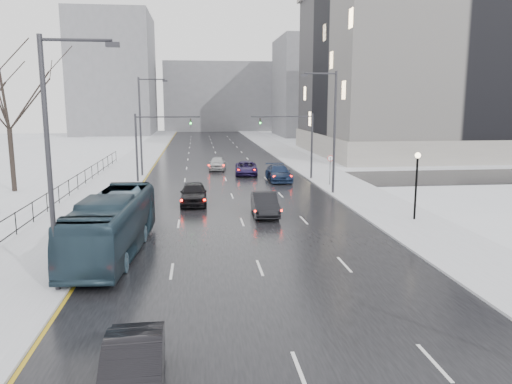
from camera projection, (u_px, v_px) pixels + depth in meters
name	position (u px, v px, depth m)	size (l,w,h in m)	color
road	(220.00, 166.00, 60.04)	(16.00, 150.00, 0.04)	black
cross_road	(226.00, 181.00, 48.31)	(130.00, 10.00, 0.04)	black
sidewalk_left	(131.00, 167.00, 58.81)	(5.00, 150.00, 0.16)	silver
sidewalk_right	(306.00, 164.00, 61.25)	(5.00, 150.00, 0.16)	silver
park_strip	(48.00, 168.00, 57.72)	(14.00, 150.00, 0.12)	white
tree_park_e	(15.00, 192.00, 42.30)	(9.45, 9.45, 13.50)	black
iron_fence	(22.00, 218.00, 29.06)	(0.06, 70.00, 1.30)	black
streetlight_r_mid	(332.00, 126.00, 40.45)	(2.95, 0.25, 10.00)	#2D2D33
streetlight_l_near	(54.00, 153.00, 19.01)	(2.95, 0.25, 10.00)	#2D2D33
streetlight_l_far	(143.00, 122.00, 50.29)	(2.95, 0.25, 10.00)	#2D2D33
lamppost_r_mid	(417.00, 176.00, 31.47)	(0.36, 0.36, 4.28)	black
mast_signal_right	(301.00, 138.00, 48.43)	(6.10, 0.33, 6.50)	#2D2D33
mast_signal_left	(148.00, 139.00, 46.74)	(6.10, 0.33, 6.50)	#2D2D33
no_uturn_sign	(330.00, 161.00, 45.06)	(0.60, 0.06, 2.70)	#2D2D33
civic_building	(452.00, 77.00, 73.84)	(41.00, 31.00, 24.80)	gray
bldg_far_right	(330.00, 87.00, 115.09)	(24.00, 20.00, 22.00)	slate
bldg_far_left	(114.00, 75.00, 118.55)	(18.00, 22.00, 28.00)	slate
bldg_far_center	(221.00, 97.00, 137.11)	(30.00, 18.00, 18.00)	slate
sedan_left_near	(133.00, 369.00, 12.81)	(1.53, 4.39, 1.45)	black
bus	(113.00, 225.00, 24.73)	(2.54, 10.83, 3.02)	#243846
sedan_center_near	(194.00, 193.00, 37.11)	(1.94, 4.83, 1.65)	black
sedan_right_near	(265.00, 204.00, 33.50)	(1.59, 4.56, 1.50)	black
sedan_right_cross	(246.00, 168.00, 52.42)	(2.28, 4.94, 1.37)	#231848
sedan_right_far	(279.00, 173.00, 48.20)	(2.12, 5.23, 1.52)	#172645
sedan_center_far	(217.00, 163.00, 56.25)	(1.77, 4.39, 1.49)	#B0B1B4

